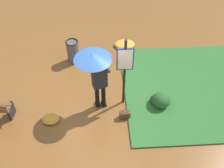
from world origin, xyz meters
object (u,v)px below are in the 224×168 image
at_px(info_sign_post, 125,67).
at_px(handbag, 125,115).
at_px(trash_bin, 73,51).
at_px(person_with_umbrella, 96,67).

bearing_deg(info_sign_post, handbag, 89.47).
relative_size(info_sign_post, handbag, 6.22).
distance_m(info_sign_post, trash_bin, 2.70).
distance_m(handbag, trash_bin, 2.98).
distance_m(person_with_umbrella, handbag, 1.68).
distance_m(person_with_umbrella, info_sign_post, 0.77).
bearing_deg(person_with_umbrella, handbag, 148.06).
xyz_separation_m(person_with_umbrella, info_sign_post, (-0.75, -0.11, -0.11)).
height_order(info_sign_post, trash_bin, info_sign_post).
distance_m(person_with_umbrella, trash_bin, 2.49).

